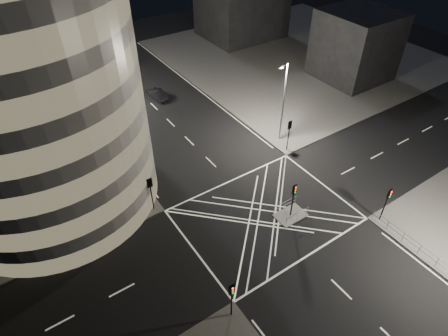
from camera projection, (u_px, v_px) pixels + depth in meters
ground at (265, 215)px, 37.06m from camera, size 120.00×120.00×0.00m
sidewalk_far_right at (297, 54)px, 66.53m from camera, size 42.00×42.00×0.15m
central_island at (290, 215)px, 36.92m from camera, size 3.00×2.00×0.15m
building_right_near at (356, 45)px, 56.72m from camera, size 10.00×10.00×10.00m
tree_a at (122, 170)px, 35.39m from camera, size 4.72×4.72×7.06m
tree_b at (100, 141)px, 39.35m from camera, size 3.97×3.97×6.40m
tree_c at (81, 110)px, 42.67m from camera, size 4.66×4.66×7.54m
tree_d at (65, 88)px, 46.40m from camera, size 5.33×5.33×8.05m
tree_e at (55, 78)px, 50.91m from camera, size 3.68×3.68×6.00m
traffic_signal_fl at (150, 188)px, 35.74m from camera, size 0.55×0.22×4.00m
traffic_signal_nl at (232, 295)px, 27.11m from camera, size 0.55×0.22×4.00m
traffic_signal_fr at (289, 130)px, 43.26m from camera, size 0.55×0.22×4.00m
traffic_signal_nr at (387, 199)px, 34.63m from camera, size 0.55×0.22×4.00m
traffic_signal_island at (294, 194)px, 35.09m from camera, size 0.55×0.22×4.00m
street_lamp_left_near at (119, 142)px, 37.07m from camera, size 1.25×0.25×10.00m
street_lamp_left_far at (66, 74)px, 48.49m from camera, size 1.25×0.25×10.00m
street_lamp_right_far at (283, 101)px, 43.24m from camera, size 1.25×0.25×10.00m
railing_near_right at (428, 255)px, 32.45m from camera, size 0.06×11.70×1.10m
railing_island_south at (297, 216)px, 35.95m from camera, size 2.80×0.06×1.10m
railing_island_north at (285, 205)px, 37.09m from camera, size 2.80×0.06×1.10m
sedan at (157, 94)px, 54.37m from camera, size 1.64×4.11×1.33m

